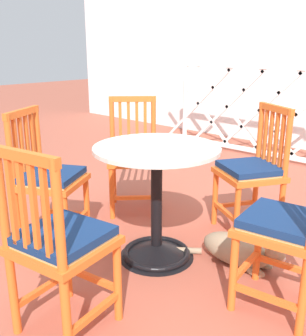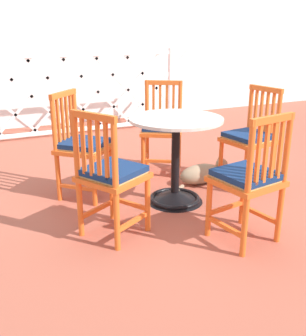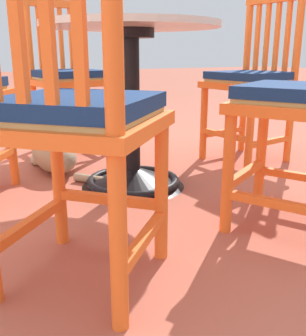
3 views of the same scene
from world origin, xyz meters
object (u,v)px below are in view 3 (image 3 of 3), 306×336
orange_chair_facing_out (306,103)px  tabby_cat (52,152)px  orange_chair_tucked_in (74,120)px  orange_chair_by_planter (68,79)px  orange_chair_at_corner (251,82)px  cafe_table (132,126)px

orange_chair_facing_out → tabby_cat: (1.13, 0.60, -0.35)m
orange_chair_tucked_in → orange_chair_facing_out: same height
orange_chair_by_planter → tabby_cat: size_ratio=1.27×
orange_chair_at_corner → orange_chair_by_planter: same height
orange_chair_facing_out → tabby_cat: bearing=27.8°
cafe_table → orange_chair_by_planter: size_ratio=0.83×
cafe_table → orange_chair_by_planter: bearing=4.2°
orange_chair_tucked_in → orange_chair_by_planter: bearing=-15.1°
cafe_table → orange_chair_facing_out: 0.77m
orange_chair_facing_out → cafe_table: bearing=25.8°
tabby_cat → orange_chair_at_corner: bearing=-106.8°
cafe_table → orange_chair_by_planter: (0.81, 0.06, 0.16)m
orange_chair_facing_out → orange_chair_by_planter: size_ratio=1.00×
orange_chair_facing_out → orange_chair_at_corner: bearing=-29.9°
cafe_table → orange_chair_tucked_in: 0.82m
cafe_table → orange_chair_tucked_in: size_ratio=0.83×
cafe_table → tabby_cat: bearing=30.7°
orange_chair_tucked_in → tabby_cat: (1.12, -0.19, -0.35)m
cafe_table → orange_chair_facing_out: size_ratio=0.83×
orange_chair_by_planter → tabby_cat: 0.54m
orange_chair_tucked_in → orange_chair_at_corner: size_ratio=1.00×
cafe_table → orange_chair_at_corner: orange_chair_at_corner is taller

